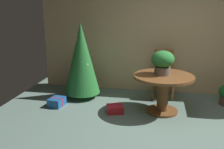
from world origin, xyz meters
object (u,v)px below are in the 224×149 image
at_px(flower_vase, 163,61).
at_px(holiday_tree, 81,59).
at_px(gift_box_red, 115,109).
at_px(wooden_chair_far, 163,71).
at_px(gift_box_blue, 57,102).
at_px(round_dining_table, 163,86).

height_order(flower_vase, holiday_tree, holiday_tree).
bearing_deg(gift_box_red, wooden_chair_far, 52.11).
height_order(wooden_chair_far, holiday_tree, holiday_tree).
xyz_separation_m(wooden_chair_far, gift_box_blue, (-2.02, -0.98, -0.46)).
relative_size(wooden_chair_far, gift_box_blue, 2.86).
bearing_deg(holiday_tree, round_dining_table, -16.49).
bearing_deg(flower_vase, gift_box_blue, -176.26).
relative_size(wooden_chair_far, holiday_tree, 0.63).
bearing_deg(gift_box_blue, holiday_tree, 59.15).
distance_m(round_dining_table, wooden_chair_far, 0.89).
bearing_deg(gift_box_red, round_dining_table, 12.89).
bearing_deg(round_dining_table, flower_vase, 123.37).
bearing_deg(gift_box_red, holiday_tree, 140.24).
relative_size(round_dining_table, holiday_tree, 0.68).
xyz_separation_m(holiday_tree, gift_box_red, (0.83, -0.69, -0.77)).
bearing_deg(holiday_tree, flower_vase, -15.31).
bearing_deg(round_dining_table, holiday_tree, 163.51).
height_order(gift_box_red, gift_box_blue, gift_box_blue).
bearing_deg(wooden_chair_far, gift_box_red, -127.89).
bearing_deg(round_dining_table, wooden_chair_far, 90.00).
bearing_deg(gift_box_blue, round_dining_table, 2.40).
bearing_deg(flower_vase, gift_box_red, -163.68).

